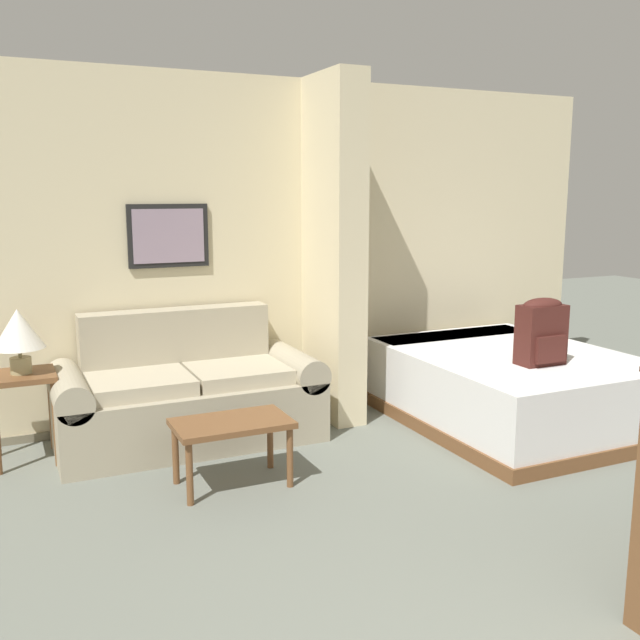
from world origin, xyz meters
name	(u,v)px	position (x,y,z in m)	size (l,w,h in m)	color
wall_back	(249,250)	(0.00, 4.38, 1.29)	(6.30, 0.16, 2.60)	beige
wall_partition_pillar	(334,251)	(0.54, 3.98, 1.30)	(0.24, 0.67, 2.60)	beige
couch	(187,396)	(-0.65, 3.90, 0.32)	(1.82, 0.84, 0.90)	tan
coffee_table	(232,430)	(-0.61, 3.00, 0.35)	(0.69, 0.41, 0.41)	brown
side_table	(23,391)	(-1.71, 3.94, 0.48)	(0.41, 0.41, 0.59)	brown
table_lamp	(18,331)	(-1.71, 3.94, 0.87)	(0.32, 0.32, 0.42)	tan
bed	(508,386)	(1.69, 3.29, 0.28)	(1.56, 1.98, 0.55)	brown
backpack	(542,330)	(1.63, 2.88, 0.79)	(0.33, 0.21, 0.47)	#471E19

